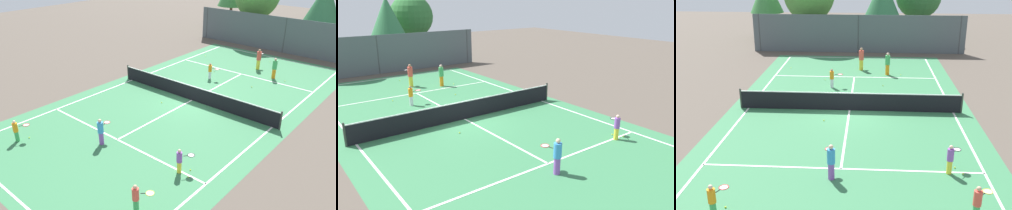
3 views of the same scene
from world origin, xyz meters
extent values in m
plane|color=brown|center=(0.00, 0.00, 0.00)|extent=(80.00, 80.00, 0.00)
cube|color=#387A4C|center=(0.00, 0.00, 0.00)|extent=(13.00, 25.00, 0.00)
cube|color=white|center=(-5.50, 0.00, 0.01)|extent=(0.10, 24.00, 0.01)
cube|color=white|center=(5.50, 0.00, 0.01)|extent=(0.10, 24.00, 0.01)
cube|color=white|center=(0.00, 12.00, 0.01)|extent=(11.00, 0.10, 0.01)
cube|color=white|center=(0.00, -6.40, 0.01)|extent=(11.00, 0.10, 0.01)
cube|color=white|center=(0.00, 6.40, 0.01)|extent=(11.00, 0.10, 0.01)
cube|color=white|center=(0.00, 0.00, 0.01)|extent=(0.10, 12.80, 0.01)
cylinder|color=#333833|center=(-5.90, 0.00, 0.55)|extent=(0.10, 0.10, 1.10)
cylinder|color=#333833|center=(5.90, 0.00, 0.55)|extent=(0.10, 0.10, 1.10)
cube|color=black|center=(0.00, 0.00, 0.47)|extent=(11.80, 0.03, 0.95)
cube|color=white|center=(0.00, 0.00, 0.97)|extent=(11.80, 0.04, 0.05)
cube|color=#515B60|center=(0.00, 14.00, 1.60)|extent=(18.00, 0.06, 3.20)
cylinder|color=#3F4447|center=(-8.50, 14.00, 1.60)|extent=(0.12, 0.12, 3.20)
cylinder|color=#3F4447|center=(0.00, 14.00, 1.60)|extent=(0.12, 0.12, 3.20)
cylinder|color=#3F4447|center=(8.50, 14.00, 1.60)|extent=(0.12, 0.12, 3.20)
cylinder|color=brown|center=(-4.53, 16.88, 1.39)|extent=(0.30, 0.30, 2.79)
cylinder|color=brown|center=(5.56, 19.98, 1.31)|extent=(0.41, 0.41, 2.62)
cylinder|color=brown|center=(2.04, 16.97, 1.13)|extent=(0.42, 0.42, 2.26)
cylinder|color=brown|center=(-9.22, 19.99, 1.28)|extent=(0.33, 0.33, 2.55)
cylinder|color=yellow|center=(0.42, 8.27, 0.38)|extent=(0.28, 0.28, 0.77)
cylinder|color=#E54C3F|center=(0.42, 8.27, 1.10)|extent=(0.35, 0.35, 0.67)
sphere|color=#A37556|center=(0.42, 8.27, 1.54)|extent=(0.21, 0.21, 0.21)
cylinder|color=black|center=(0.38, 8.60, 1.13)|extent=(0.05, 0.20, 0.03)
torus|color=black|center=(0.35, 8.84, 1.13)|extent=(0.37, 0.37, 0.03)
cylinder|color=silver|center=(0.35, 8.84, 1.13)|extent=(0.31, 0.31, 0.00)
cylinder|color=#3FA559|center=(-3.79, -9.77, 0.27)|extent=(0.20, 0.20, 0.55)
cylinder|color=orange|center=(-3.79, -9.77, 0.79)|extent=(0.25, 0.25, 0.48)
sphere|color=beige|center=(-3.79, -9.77, 1.10)|extent=(0.15, 0.15, 0.15)
cylinder|color=black|center=(-3.67, -9.52, 0.81)|extent=(0.11, 0.19, 0.03)
torus|color=red|center=(-3.56, -9.29, 0.81)|extent=(0.44, 0.44, 0.03)
cylinder|color=silver|center=(-3.56, -9.29, 0.81)|extent=(0.37, 0.37, 0.00)
cylinder|color=silver|center=(-1.32, 3.97, 0.28)|extent=(0.21, 0.21, 0.56)
cylinder|color=orange|center=(-1.32, 3.97, 0.81)|extent=(0.26, 0.26, 0.49)
sphere|color=#A37556|center=(-1.32, 3.97, 1.13)|extent=(0.15, 0.15, 0.15)
cylinder|color=black|center=(-1.05, 4.04, 0.83)|extent=(0.20, 0.07, 0.03)
torus|color=red|center=(-0.80, 4.09, 0.83)|extent=(0.40, 0.40, 0.03)
cylinder|color=silver|center=(-0.80, 4.09, 0.83)|extent=(0.33, 0.33, 0.00)
cylinder|color=purple|center=(-0.30, -7.17, 0.33)|extent=(0.24, 0.24, 0.65)
cylinder|color=#388CD8|center=(-0.30, -7.17, 0.94)|extent=(0.30, 0.30, 0.57)
sphere|color=beige|center=(-0.30, -7.17, 1.31)|extent=(0.18, 0.18, 0.18)
cylinder|color=black|center=(-0.37, -6.88, 0.97)|extent=(0.07, 0.20, 0.03)
torus|color=red|center=(-0.42, -6.63, 0.97)|extent=(0.40, 0.40, 0.03)
cylinder|color=silver|center=(-0.42, -6.63, 0.97)|extent=(0.33, 0.33, 0.00)
cylinder|color=yellow|center=(4.13, -6.48, 0.28)|extent=(0.20, 0.20, 0.55)
cylinder|color=purple|center=(4.13, -6.48, 0.79)|extent=(0.25, 0.25, 0.48)
sphere|color=beige|center=(4.13, -6.48, 1.11)|extent=(0.15, 0.15, 0.15)
cylinder|color=black|center=(4.30, -6.26, 0.82)|extent=(0.14, 0.18, 0.03)
torus|color=black|center=(4.45, -6.06, 0.82)|extent=(0.46, 0.46, 0.03)
cylinder|color=silver|center=(4.45, -6.06, 0.82)|extent=(0.39, 0.39, 0.00)
cylinder|color=#E54C3F|center=(4.42, -9.42, 0.83)|extent=(0.26, 0.26, 0.51)
sphere|color=tan|center=(4.42, -9.42, 1.16)|extent=(0.16, 0.16, 0.16)
cylinder|color=black|center=(4.63, -9.23, 0.86)|extent=(0.17, 0.16, 0.03)
torus|color=yellow|center=(4.81, -9.06, 0.86)|extent=(0.47, 0.47, 0.03)
cylinder|color=silver|center=(4.81, -9.06, 0.86)|extent=(0.39, 0.39, 0.00)
cylinder|color=orange|center=(2.26, 7.13, 0.37)|extent=(0.27, 0.27, 0.73)
cylinder|color=#3FA559|center=(2.26, 7.13, 1.05)|extent=(0.34, 0.34, 0.64)
sphere|color=beige|center=(2.26, 7.13, 1.47)|extent=(0.20, 0.20, 0.20)
sphere|color=#CCE533|center=(0.41, 10.58, 0.03)|extent=(0.07, 0.07, 0.07)
sphere|color=#CCE533|center=(4.43, -6.07, 0.03)|extent=(0.07, 0.07, 0.07)
sphere|color=#CCE533|center=(-1.92, 5.52, 0.03)|extent=(0.07, 0.07, 0.07)
sphere|color=#CCE533|center=(4.66, -6.52, 0.03)|extent=(0.07, 0.07, 0.07)
sphere|color=#CCE533|center=(-3.60, -9.25, 0.03)|extent=(0.07, 0.07, 0.07)
sphere|color=#CCE533|center=(-1.21, -1.59, 0.03)|extent=(0.07, 0.07, 0.07)
sphere|color=#CCE533|center=(3.20, 7.07, 0.03)|extent=(0.07, 0.07, 0.07)
sphere|color=#CCE533|center=(-4.78, 8.42, 0.03)|extent=(0.07, 0.07, 0.07)
sphere|color=#CCE533|center=(1.90, 4.46, 0.03)|extent=(0.07, 0.07, 0.07)
camera|label=1|loc=(11.65, -16.08, 9.08)|focal=36.18mm
camera|label=2|loc=(-8.61, -15.19, 6.25)|focal=37.12mm
camera|label=3|loc=(1.03, -20.31, 7.78)|focal=43.35mm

